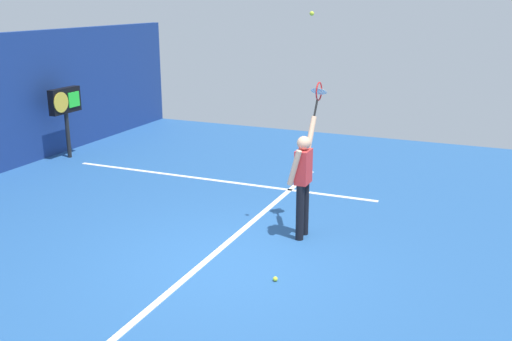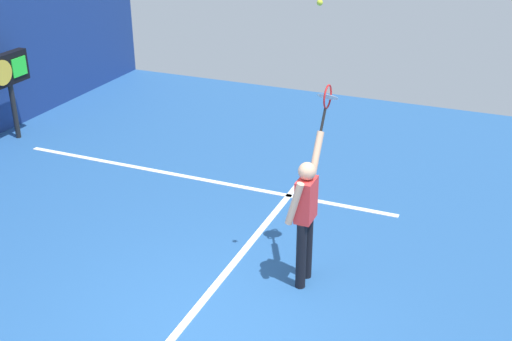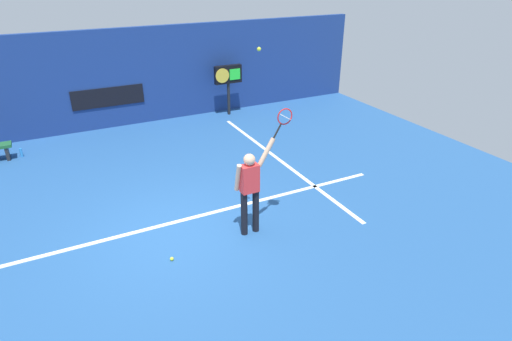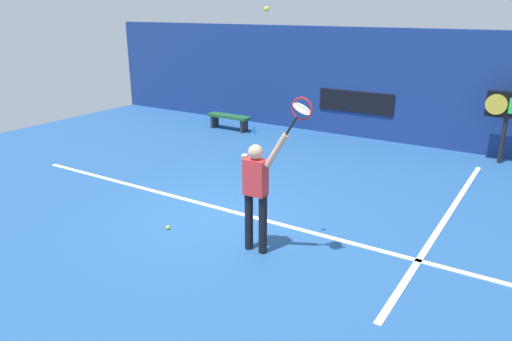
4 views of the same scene
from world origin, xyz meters
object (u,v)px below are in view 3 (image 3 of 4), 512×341
tennis_ball (259,49)px  spare_ball (172,259)px  tennis_player (250,187)px  water_bottle (21,153)px  tennis_racket (284,118)px  scoreboard_clock (228,77)px

tennis_ball → spare_ball: (-1.83, -0.16, -3.50)m
tennis_player → tennis_ball: 2.53m
tennis_ball → spare_ball: bearing=-175.1°
water_bottle → spare_ball: (2.34, -6.28, -0.09)m
spare_ball → water_bottle: bearing=110.5°
tennis_ball → water_bottle: tennis_ball is taller
tennis_player → water_bottle: bearing=123.2°
tennis_racket → tennis_ball: size_ratio=8.92×
tennis_ball → spare_ball: tennis_ball is taller
tennis_racket → water_bottle: tennis_racket is taller
spare_ball → tennis_ball: bearing=4.9°
tennis_racket → scoreboard_clock: (1.85, 6.88, -0.93)m
tennis_ball → tennis_player: bearing=173.1°
tennis_racket → water_bottle: size_ratio=2.53×
tennis_ball → scoreboard_clock: bearing=71.0°
tennis_racket → spare_ball: size_ratio=8.92×
tennis_racket → scoreboard_clock: size_ratio=0.35×
water_bottle → scoreboard_clock: bearing=6.7°
tennis_player → water_bottle: 7.35m
tennis_player → tennis_racket: 1.43m
scoreboard_clock → spare_ball: 8.31m
tennis_racket → tennis_ball: tennis_ball is taller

